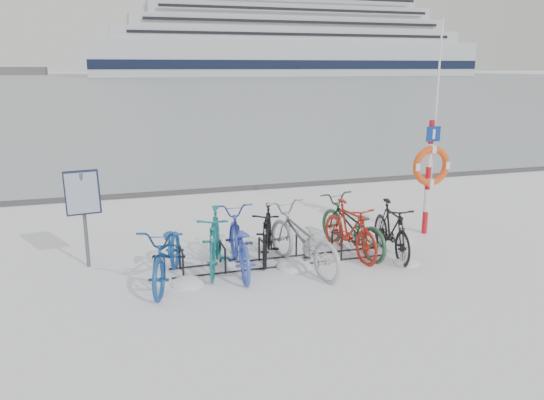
# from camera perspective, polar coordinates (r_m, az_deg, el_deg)

# --- Properties ---
(ground) EXTENTS (900.00, 900.00, 0.00)m
(ground) POSITION_cam_1_polar(r_m,az_deg,el_deg) (9.68, 1.02, -6.75)
(ground) COLOR white
(ground) RESTS_ON ground
(ice_sheet) EXTENTS (400.00, 298.00, 0.02)m
(ice_sheet) POSITION_cam_1_polar(r_m,az_deg,el_deg) (163.67, -16.15, 12.37)
(ice_sheet) COLOR #939EA6
(ice_sheet) RESTS_ON ground
(quay_edge) EXTENTS (400.00, 0.25, 0.10)m
(quay_edge) POSITION_cam_1_polar(r_m,az_deg,el_deg) (15.16, -5.78, 1.09)
(quay_edge) COLOR #3F3F42
(quay_edge) RESTS_ON ground
(bike_rack) EXTENTS (4.00, 0.48, 0.46)m
(bike_rack) POSITION_cam_1_polar(r_m,az_deg,el_deg) (9.62, 1.03, -5.74)
(bike_rack) COLOR black
(bike_rack) RESTS_ON ground
(info_board) EXTENTS (0.61, 0.30, 1.74)m
(info_board) POSITION_cam_1_polar(r_m,az_deg,el_deg) (9.67, -19.69, 0.17)
(info_board) COLOR #595B5E
(info_board) RESTS_ON ground
(lifebuoy_station) EXTENTS (0.84, 0.23, 4.37)m
(lifebuoy_station) POSITION_cam_1_polar(r_m,az_deg,el_deg) (11.41, 16.71, 3.52)
(lifebuoy_station) COLOR red
(lifebuoy_station) RESTS_ON ground
(cruise_ferry) EXTENTS (151.21, 28.49, 49.68)m
(cruise_ferry) POSITION_cam_1_polar(r_m,az_deg,el_deg) (216.16, 1.67, 16.78)
(cruise_ferry) COLOR silver
(cruise_ferry) RESTS_ON ground
(bike_0) EXTENTS (1.26, 2.14, 1.06)m
(bike_0) POSITION_cam_1_polar(r_m,az_deg,el_deg) (8.85, -11.16, -5.41)
(bike_0) COLOR navy
(bike_0) RESTS_ON ground
(bike_1) EXTENTS (0.97, 1.89, 1.09)m
(bike_1) POSITION_cam_1_polar(r_m,az_deg,el_deg) (9.30, -6.18, -4.15)
(bike_1) COLOR #16696C
(bike_1) RESTS_ON ground
(bike_2) EXTENTS (0.87, 2.10, 1.07)m
(bike_2) POSITION_cam_1_polar(r_m,az_deg,el_deg) (9.25, -3.65, -4.26)
(bike_2) COLOR #374DBB
(bike_2) RESTS_ON ground
(bike_3) EXTENTS (1.04, 1.74, 1.01)m
(bike_3) POSITION_cam_1_polar(r_m,az_deg,el_deg) (9.78, -0.52, -3.40)
(bike_3) COLOR black
(bike_3) RESTS_ON ground
(bike_4) EXTENTS (1.24, 2.29, 1.14)m
(bike_4) POSITION_cam_1_polar(r_m,az_deg,el_deg) (9.27, 3.28, -3.98)
(bike_4) COLOR #A9ADB2
(bike_4) RESTS_ON ground
(bike_5) EXTENTS (0.75, 1.82, 1.06)m
(bike_5) POSITION_cam_1_polar(r_m,az_deg,el_deg) (10.00, 8.38, -3.00)
(bike_5) COLOR #A71F13
(bike_5) RESTS_ON ground
(bike_6) EXTENTS (1.08, 2.15, 1.08)m
(bike_6) POSITION_cam_1_polar(r_m,az_deg,el_deg) (10.25, 8.55, -2.53)
(bike_6) COLOR #265335
(bike_6) RESTS_ON ground
(bike_7) EXTENTS (0.72, 1.81, 1.06)m
(bike_7) POSITION_cam_1_polar(r_m,az_deg,el_deg) (10.16, 12.75, -2.95)
(bike_7) COLOR black
(bike_7) RESTS_ON ground
(snow_drifts) EXTENTS (5.02, 1.66, 0.23)m
(snow_drifts) POSITION_cam_1_polar(r_m,az_deg,el_deg) (9.73, 3.83, -6.67)
(snow_drifts) COLOR white
(snow_drifts) RESTS_ON ground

